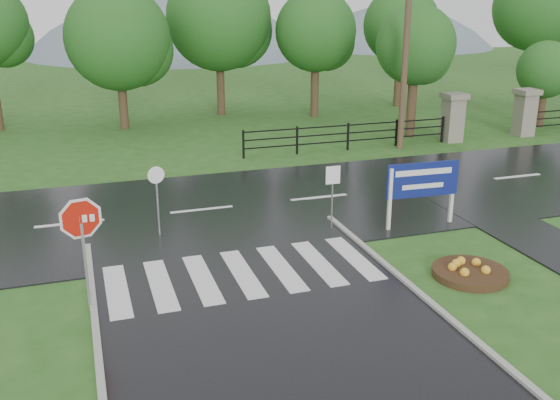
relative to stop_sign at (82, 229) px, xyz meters
name	(u,v)px	position (x,y,z in m)	size (l,w,h in m)	color
ground	(317,393)	(3.62, -4.37, -1.90)	(120.00, 120.00, 0.00)	#29591D
main_road	(202,211)	(3.62, 5.63, -1.90)	(90.00, 8.00, 0.04)	black
walkway	(554,248)	(12.12, -0.37, -1.90)	(2.20, 11.00, 0.04)	black
crosswalk	(243,273)	(3.62, 0.63, -1.84)	(6.50, 2.80, 0.02)	silver
pillar_west	(453,116)	(16.62, 11.63, -0.72)	(1.00, 1.00, 2.24)	gray
pillar_east	(525,111)	(20.62, 11.63, -0.72)	(1.00, 1.00, 2.24)	gray
fence_west	(348,134)	(11.37, 11.63, -1.17)	(9.58, 0.08, 1.20)	black
hills	(144,185)	(7.11, 60.63, -17.43)	(102.00, 48.00, 48.00)	slate
treeline	(167,125)	(4.62, 19.63, -1.90)	(83.20, 5.20, 10.00)	#1C551A
stop_sign	(82,229)	(0.00, 0.00, 0.00)	(1.19, 0.28, 2.73)	#939399
estate_billboard	(423,183)	(9.47, 2.22, -0.54)	(2.25, 0.16, 1.97)	silver
flower_bed	(470,271)	(8.88, -1.18, -1.76)	(1.83, 1.83, 0.37)	#332111
reg_sign_small	(333,184)	(6.89, 2.81, -0.51)	(0.43, 0.06, 1.93)	#939399
reg_sign_round	(157,192)	(2.04, 3.81, -0.57)	(0.48, 0.13, 2.08)	#939399
utility_pole_east	(405,55)	(13.68, 11.13, 2.20)	(1.43, 0.27, 8.06)	#473523
entrance_tree_left	(416,46)	(15.30, 13.13, 2.38)	(3.67, 3.67, 6.15)	#3D2B1C
entrance_tree_right	(546,70)	(22.83, 13.13, 0.99)	(2.86, 2.86, 4.34)	#3D2B1C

